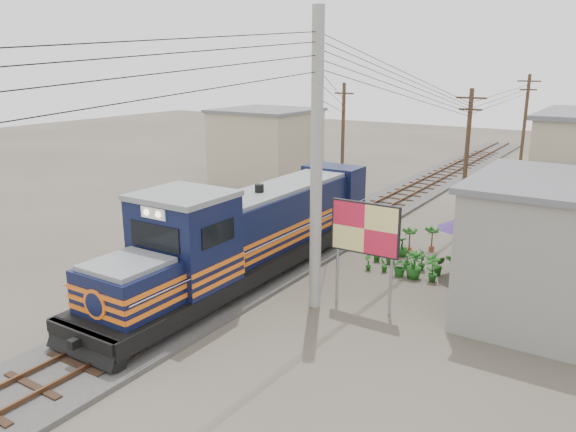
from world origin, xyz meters
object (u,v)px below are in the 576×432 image
Objects in this scene: billboard at (365,231)px; vendor at (473,254)px; locomotive at (251,235)px; market_umbrella at (467,223)px.

billboard is 2.41× the size of vendor.
locomotive is 6.48× the size of market_umbrella.
market_umbrella is (2.04, 5.06, -0.61)m from billboard.
locomotive reaches higher than market_umbrella.
market_umbrella is at bearing 68.04° from billboard.
billboard is at bearing -111.94° from market_umbrella.
vendor is (2.27, 5.62, -2.03)m from billboard.
market_umbrella is 1.59× the size of vendor.
billboard is 1.52× the size of market_umbrella.
billboard is at bearing -3.88° from locomotive.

